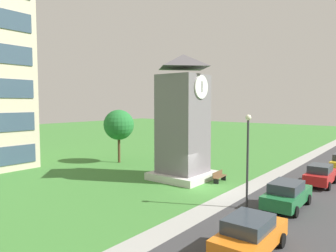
% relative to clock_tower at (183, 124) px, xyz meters
% --- Properties ---
extents(ground_plane, '(160.00, 160.00, 0.00)m').
position_rel_clock_tower_xyz_m(ground_plane, '(-1.66, -2.93, -4.82)').
color(ground_plane, '#3D7A33').
extents(street_asphalt, '(120.00, 7.20, 0.01)m').
position_rel_clock_tower_xyz_m(street_asphalt, '(-1.66, -10.19, -4.82)').
color(street_asphalt, '#38383A').
rests_on(street_asphalt, ground).
extents(kerb_strip, '(120.00, 1.60, 0.01)m').
position_rel_clock_tower_xyz_m(kerb_strip, '(-1.66, -5.79, -4.82)').
color(kerb_strip, '#9E9E99').
rests_on(kerb_strip, ground).
extents(clock_tower, '(4.77, 4.77, 10.76)m').
position_rel_clock_tower_xyz_m(clock_tower, '(0.00, 0.00, 0.00)').
color(clock_tower, slate).
rests_on(clock_tower, ground).
extents(park_bench, '(1.83, 0.59, 0.88)m').
position_rel_clock_tower_xyz_m(park_bench, '(0.92, -3.08, -4.36)').
color(park_bench, brown).
rests_on(park_bench, ground).
extents(street_lamp, '(0.36, 0.36, 5.90)m').
position_rel_clock_tower_xyz_m(street_lamp, '(-3.89, -7.65, -1.17)').
color(street_lamp, '#333338').
rests_on(street_lamp, ground).
extents(tree_streetside, '(3.35, 3.35, 5.89)m').
position_rel_clock_tower_xyz_m(tree_streetside, '(1.80, 9.95, -0.62)').
color(tree_streetside, '#513823').
rests_on(tree_streetside, ground).
extents(parked_car_orange, '(4.48, 2.09, 1.69)m').
position_rel_clock_tower_xyz_m(parked_car_orange, '(-9.43, -10.23, -3.96)').
color(parked_car_orange, orange).
rests_on(parked_car_orange, ground).
extents(parked_car_green, '(4.74, 2.10, 1.69)m').
position_rel_clock_tower_xyz_m(parked_car_green, '(-2.27, -9.62, -3.96)').
color(parked_car_green, '#1E6B38').
rests_on(parked_car_green, ground).
extents(parked_car_red, '(4.27, 1.95, 1.69)m').
position_rel_clock_tower_xyz_m(parked_car_red, '(4.96, -10.03, -3.96)').
color(parked_car_red, red).
rests_on(parked_car_red, ground).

